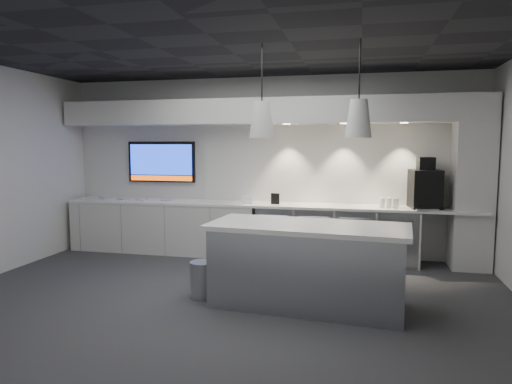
% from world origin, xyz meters
% --- Properties ---
extents(floor, '(7.00, 7.00, 0.00)m').
position_xyz_m(floor, '(0.00, 0.00, 0.00)').
color(floor, '#333336').
rests_on(floor, ground).
extents(ceiling, '(7.00, 7.00, 0.00)m').
position_xyz_m(ceiling, '(0.00, 0.00, 3.00)').
color(ceiling, black).
rests_on(ceiling, wall_back).
extents(wall_back, '(7.00, 0.00, 7.00)m').
position_xyz_m(wall_back, '(0.00, 2.50, 1.50)').
color(wall_back, silver).
rests_on(wall_back, floor).
extents(wall_front, '(7.00, 0.00, 7.00)m').
position_xyz_m(wall_front, '(0.00, -2.50, 1.50)').
color(wall_front, silver).
rests_on(wall_front, floor).
extents(back_counter, '(6.80, 0.65, 0.04)m').
position_xyz_m(back_counter, '(0.00, 2.17, 0.88)').
color(back_counter, white).
rests_on(back_counter, left_base_cabinets).
extents(left_base_cabinets, '(3.30, 0.63, 0.86)m').
position_xyz_m(left_base_cabinets, '(-1.75, 2.17, 0.43)').
color(left_base_cabinets, silver).
rests_on(left_base_cabinets, floor).
extents(fridge_unit_a, '(0.60, 0.61, 0.85)m').
position_xyz_m(fridge_unit_a, '(0.25, 2.17, 0.42)').
color(fridge_unit_a, '#94989D').
rests_on(fridge_unit_a, floor).
extents(fridge_unit_b, '(0.60, 0.61, 0.85)m').
position_xyz_m(fridge_unit_b, '(0.88, 2.17, 0.42)').
color(fridge_unit_b, '#94989D').
rests_on(fridge_unit_b, floor).
extents(fridge_unit_c, '(0.60, 0.61, 0.85)m').
position_xyz_m(fridge_unit_c, '(1.51, 2.17, 0.42)').
color(fridge_unit_c, '#94989D').
rests_on(fridge_unit_c, floor).
extents(fridge_unit_d, '(0.60, 0.61, 0.85)m').
position_xyz_m(fridge_unit_d, '(2.14, 2.17, 0.42)').
color(fridge_unit_d, '#94989D').
rests_on(fridge_unit_d, floor).
extents(backsplash, '(4.60, 0.03, 1.30)m').
position_xyz_m(backsplash, '(1.20, 2.48, 1.55)').
color(backsplash, silver).
rests_on(backsplash, wall_back).
extents(soffit, '(6.90, 0.60, 0.40)m').
position_xyz_m(soffit, '(0.00, 2.20, 2.40)').
color(soffit, silver).
rests_on(soffit, wall_back).
extents(column, '(0.55, 0.55, 2.60)m').
position_xyz_m(column, '(3.20, 2.20, 1.30)').
color(column, silver).
rests_on(column, floor).
extents(wall_tv, '(1.25, 0.07, 0.72)m').
position_xyz_m(wall_tv, '(-1.90, 2.45, 1.56)').
color(wall_tv, black).
rests_on(wall_tv, wall_back).
extents(island, '(2.35, 1.17, 0.96)m').
position_xyz_m(island, '(1.00, 0.03, 0.49)').
color(island, '#94989D').
rests_on(island, floor).
extents(bin, '(0.39, 0.39, 0.44)m').
position_xyz_m(bin, '(-0.28, 0.04, 0.22)').
color(bin, '#94989D').
rests_on(bin, floor).
extents(coffee_machine, '(0.48, 0.64, 0.78)m').
position_xyz_m(coffee_machine, '(2.54, 2.20, 1.22)').
color(coffee_machine, black).
rests_on(coffee_machine, back_counter).
extents(sign_black, '(0.14, 0.03, 0.18)m').
position_xyz_m(sign_black, '(0.23, 2.13, 0.99)').
color(sign_black, black).
rests_on(sign_black, back_counter).
extents(sign_white, '(0.18, 0.02, 0.14)m').
position_xyz_m(sign_white, '(-0.23, 2.05, 0.97)').
color(sign_white, white).
rests_on(sign_white, back_counter).
extents(cup_cluster, '(0.28, 0.18, 0.15)m').
position_xyz_m(cup_cluster, '(2.01, 2.13, 0.98)').
color(cup_cluster, white).
rests_on(cup_cluster, back_counter).
extents(tray_a, '(0.20, 0.20, 0.02)m').
position_xyz_m(tray_a, '(-2.88, 2.17, 0.91)').
color(tray_a, '#B1B1B1').
rests_on(tray_a, back_counter).
extents(tray_b, '(0.20, 0.20, 0.02)m').
position_xyz_m(tray_b, '(-2.50, 2.15, 0.91)').
color(tray_b, '#B1B1B1').
rests_on(tray_b, back_counter).
extents(tray_c, '(0.18, 0.18, 0.02)m').
position_xyz_m(tray_c, '(-2.12, 2.10, 0.91)').
color(tray_c, '#B1B1B1').
rests_on(tray_c, back_counter).
extents(tray_d, '(0.17, 0.17, 0.02)m').
position_xyz_m(tray_d, '(-1.69, 2.16, 0.91)').
color(tray_d, '#B1B1B1').
rests_on(tray_d, back_counter).
extents(pendant_left, '(0.29, 0.29, 1.11)m').
position_xyz_m(pendant_left, '(0.46, 0.03, 2.15)').
color(pendant_left, silver).
rests_on(pendant_left, ceiling).
extents(pendant_right, '(0.29, 0.29, 1.11)m').
position_xyz_m(pendant_right, '(1.54, 0.03, 2.15)').
color(pendant_right, silver).
rests_on(pendant_right, ceiling).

